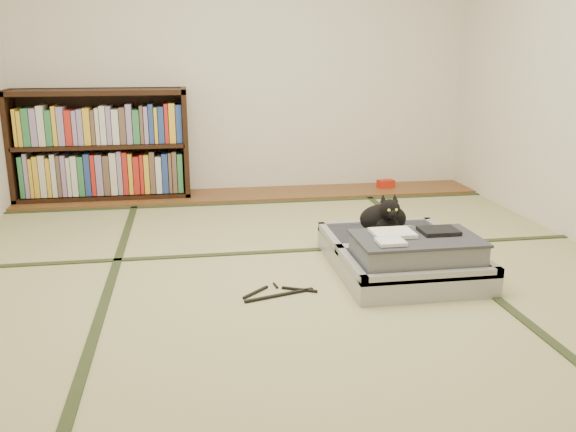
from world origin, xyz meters
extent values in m
plane|color=tan|center=(0.00, 0.00, 0.00)|extent=(4.50, 4.50, 0.00)
cube|color=brown|center=(0.00, 2.00, 0.01)|extent=(4.00, 0.50, 0.02)
cube|color=red|center=(1.24, 2.03, 0.06)|extent=(0.16, 0.12, 0.07)
plane|color=silver|center=(0.00, 2.25, 1.20)|extent=(4.00, 0.00, 4.00)
plane|color=silver|center=(0.00, -2.25, 1.20)|extent=(4.00, 0.00, 4.00)
cube|color=#2D381E|center=(-1.00, 0.00, 0.00)|extent=(0.05, 4.50, 0.01)
cube|color=#2D381E|center=(1.00, 0.00, 0.00)|extent=(0.05, 4.50, 0.01)
cube|color=#2D381E|center=(0.00, 0.40, 0.00)|extent=(4.00, 0.05, 0.01)
cube|color=#2D381E|center=(0.00, 1.70, 0.00)|extent=(4.00, 0.05, 0.01)
cube|color=black|center=(-1.98, 2.07, 0.47)|extent=(0.04, 0.33, 0.94)
cube|color=black|center=(-0.56, 2.07, 0.47)|extent=(0.04, 0.33, 0.94)
cube|color=black|center=(-1.27, 2.07, 0.03)|extent=(1.46, 0.33, 0.04)
cube|color=black|center=(-1.27, 2.07, 0.91)|extent=(1.46, 0.33, 0.04)
cube|color=black|center=(-1.27, 2.07, 0.47)|extent=(1.40, 0.33, 0.03)
cube|color=black|center=(-1.27, 2.23, 0.47)|extent=(1.46, 0.02, 0.94)
cube|color=gray|center=(-1.27, 2.05, 0.25)|extent=(1.31, 0.23, 0.40)
cube|color=gray|center=(-1.27, 2.05, 0.66)|extent=(1.31, 0.23, 0.35)
cube|color=#9D9DA2|center=(0.65, -0.28, 0.07)|extent=(0.76, 0.51, 0.13)
cube|color=#2A2930|center=(0.65, -0.28, 0.10)|extent=(0.68, 0.43, 0.10)
cube|color=#9D9DA2|center=(0.65, -0.51, 0.14)|extent=(0.76, 0.04, 0.05)
cube|color=#9D9DA2|center=(0.65, -0.05, 0.14)|extent=(0.76, 0.04, 0.05)
cube|color=#9D9DA2|center=(0.29, -0.28, 0.14)|extent=(0.04, 0.51, 0.05)
cube|color=#9D9DA2|center=(1.01, -0.28, 0.14)|extent=(0.04, 0.51, 0.05)
cube|color=#9D9DA2|center=(0.65, 0.23, 0.07)|extent=(0.76, 0.51, 0.13)
cube|color=#2A2930|center=(0.65, 0.23, 0.10)|extent=(0.68, 0.43, 0.10)
cube|color=#9D9DA2|center=(0.65, -0.01, 0.14)|extent=(0.76, 0.04, 0.05)
cube|color=#9D9DA2|center=(0.65, 0.46, 0.14)|extent=(0.76, 0.04, 0.05)
cube|color=#9D9DA2|center=(0.29, 0.23, 0.14)|extent=(0.04, 0.51, 0.05)
cube|color=#9D9DA2|center=(1.01, 0.23, 0.14)|extent=(0.04, 0.51, 0.05)
cylinder|color=black|center=(0.65, -0.03, 0.14)|extent=(0.68, 0.02, 0.02)
cube|color=gray|center=(0.65, -0.28, 0.19)|extent=(0.65, 0.40, 0.13)
cube|color=#36373D|center=(0.65, -0.28, 0.27)|extent=(0.67, 0.42, 0.02)
cube|color=white|center=(0.53, -0.23, 0.29)|extent=(0.22, 0.18, 0.02)
cube|color=black|center=(0.79, -0.23, 0.29)|extent=(0.20, 0.16, 0.02)
cube|color=white|center=(0.47, -0.38, 0.29)|extent=(0.14, 0.12, 0.02)
cube|color=white|center=(0.43, -0.52, 0.07)|extent=(0.06, 0.01, 0.04)
cube|color=white|center=(0.55, -0.52, 0.06)|extent=(0.05, 0.01, 0.04)
cube|color=orange|center=(0.90, -0.52, 0.07)|extent=(0.05, 0.01, 0.04)
cube|color=#197F33|center=(0.83, -0.52, 0.09)|extent=(0.04, 0.01, 0.03)
ellipsoid|color=black|center=(0.63, 0.24, 0.24)|extent=(0.29, 0.19, 0.18)
ellipsoid|color=black|center=(0.63, 0.16, 0.22)|extent=(0.15, 0.11, 0.11)
ellipsoid|color=black|center=(0.63, 0.13, 0.33)|extent=(0.13, 0.12, 0.12)
sphere|color=black|center=(0.63, 0.08, 0.31)|extent=(0.06, 0.06, 0.06)
cone|color=black|center=(0.59, 0.15, 0.39)|extent=(0.04, 0.05, 0.06)
cone|color=black|center=(0.67, 0.15, 0.39)|extent=(0.04, 0.05, 0.06)
sphere|color=#A5BF33|center=(0.61, 0.07, 0.33)|extent=(0.02, 0.02, 0.02)
sphere|color=#A5BF33|center=(0.65, 0.07, 0.33)|extent=(0.02, 0.02, 0.02)
cylinder|color=black|center=(0.73, 0.33, 0.17)|extent=(0.18, 0.11, 0.03)
torus|color=white|center=(0.81, 0.25, 0.15)|extent=(0.11, 0.11, 0.01)
torus|color=white|center=(0.81, 0.25, 0.16)|extent=(0.09, 0.09, 0.01)
cube|color=black|center=(-0.11, -0.32, 0.01)|extent=(0.38, 0.13, 0.01)
cube|color=black|center=(-0.22, -0.26, 0.01)|extent=(0.15, 0.15, 0.01)
cube|color=black|center=(0.01, -0.26, 0.01)|extent=(0.18, 0.10, 0.01)
cylinder|color=black|center=(-0.11, -0.18, 0.01)|extent=(0.02, 0.07, 0.01)
camera|label=1|loc=(-0.55, -3.25, 1.24)|focal=38.00mm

